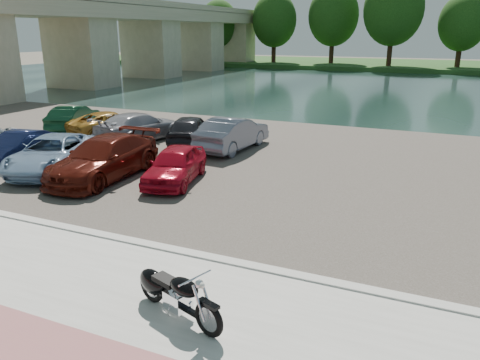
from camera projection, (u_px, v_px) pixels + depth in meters
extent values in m
plane|color=#595447|center=(145.00, 298.00, 9.69)|extent=(200.00, 200.00, 0.00)
cube|color=#AFAEA5|center=(114.00, 322.00, 8.80)|extent=(60.00, 6.00, 0.10)
cube|color=#AFAEA5|center=(192.00, 255.00, 11.42)|extent=(60.00, 0.30, 0.14)
cube|color=#3F3A33|center=(300.00, 165.00, 19.28)|extent=(60.00, 18.00, 0.04)
cube|color=#192E2B|center=(388.00, 90.00, 44.59)|extent=(120.00, 40.00, 0.00)
cube|color=#234819|center=(414.00, 65.00, 72.41)|extent=(120.00, 24.00, 0.60)
cube|color=tan|center=(139.00, 14.00, 53.15)|extent=(7.00, 56.00, 1.40)
cube|color=tan|center=(138.00, 5.00, 52.85)|extent=(7.00, 56.00, 0.70)
cube|color=tan|center=(81.00, 50.00, 45.52)|extent=(6.00, 4.00, 7.20)
cube|color=tan|center=(151.00, 46.00, 55.98)|extent=(6.00, 4.00, 7.20)
cube|color=tan|center=(199.00, 44.00, 66.45)|extent=(6.00, 4.00, 7.20)
cube|color=tan|center=(234.00, 42.00, 76.92)|extent=(6.00, 4.00, 7.20)
cylinder|color=#311C11|center=(219.00, 47.00, 76.69)|extent=(0.70, 0.70, 4.50)
ellipsoid|color=#16360E|center=(219.00, 24.00, 75.60)|extent=(6.30, 6.30, 7.56)
cylinder|color=#311C11|center=(274.00, 46.00, 74.40)|extent=(0.70, 0.70, 4.95)
ellipsoid|color=#16360E|center=(274.00, 20.00, 73.20)|extent=(6.93, 6.93, 8.32)
cylinder|color=#311C11|center=(332.00, 45.00, 72.10)|extent=(0.70, 0.70, 5.40)
ellipsoid|color=#16360E|center=(333.00, 15.00, 70.79)|extent=(7.56, 7.56, 9.07)
cylinder|color=#311C11|center=(390.00, 45.00, 66.13)|extent=(0.70, 0.70, 5.85)
ellipsoid|color=#16360E|center=(394.00, 10.00, 64.71)|extent=(8.19, 8.19, 9.83)
cylinder|color=#311C11|center=(459.00, 50.00, 64.10)|extent=(0.70, 0.70, 4.50)
ellipsoid|color=#16360E|center=(463.00, 23.00, 63.01)|extent=(6.30, 6.30, 7.56)
torus|color=black|center=(209.00, 319.00, 8.23)|extent=(0.68, 0.34, 0.68)
torus|color=black|center=(152.00, 286.00, 9.30)|extent=(0.68, 0.34, 0.68)
cylinder|color=#B2B2B7|center=(209.00, 319.00, 8.23)|extent=(0.45, 0.21, 0.46)
cylinder|color=#B2B2B7|center=(152.00, 286.00, 9.30)|extent=(0.45, 0.21, 0.46)
cylinder|color=silver|center=(199.00, 303.00, 8.16)|extent=(0.32, 0.15, 0.63)
cylinder|color=silver|center=(207.00, 299.00, 8.30)|extent=(0.32, 0.15, 0.63)
cylinder|color=silver|center=(195.00, 278.00, 8.24)|extent=(0.28, 0.72, 0.04)
sphere|color=silver|center=(199.00, 284.00, 8.20)|extent=(0.20, 0.20, 0.16)
sphere|color=silver|center=(202.00, 285.00, 8.15)|extent=(0.14, 0.14, 0.11)
cube|color=black|center=(209.00, 304.00, 8.14)|extent=(0.47, 0.28, 0.06)
cube|color=black|center=(179.00, 304.00, 8.79)|extent=(1.17, 0.49, 0.08)
cube|color=silver|center=(177.00, 300.00, 8.80)|extent=(0.53, 0.45, 0.34)
cylinder|color=silver|center=(180.00, 293.00, 8.67)|extent=(0.29, 0.25, 0.27)
cylinder|color=silver|center=(173.00, 289.00, 8.80)|extent=(0.29, 0.25, 0.27)
ellipsoid|color=black|center=(184.00, 287.00, 8.54)|extent=(0.76, 0.56, 0.32)
cube|color=black|center=(166.00, 280.00, 8.90)|extent=(0.61, 0.44, 0.10)
ellipsoid|color=black|center=(153.00, 282.00, 9.23)|extent=(0.80, 0.55, 0.50)
cube|color=black|center=(152.00, 284.00, 9.29)|extent=(0.44, 0.30, 0.30)
cylinder|color=silver|center=(173.00, 297.00, 9.14)|extent=(1.07, 0.44, 0.09)
cylinder|color=silver|center=(173.00, 293.00, 9.12)|extent=(1.07, 0.44, 0.09)
cylinder|color=#B2B2B7|center=(166.00, 312.00, 8.80)|extent=(0.07, 0.14, 0.22)
imported|color=#151D44|center=(18.00, 147.00, 19.63)|extent=(2.01, 3.95, 1.24)
imported|color=#84A1C0|center=(52.00, 154.00, 18.30)|extent=(3.72, 5.34, 1.35)
imported|color=#50130B|center=(104.00, 158.00, 17.34)|extent=(2.31, 5.29, 1.51)
imported|color=#A30A1D|center=(175.00, 165.00, 16.87)|extent=(2.34, 4.08, 1.31)
imported|color=#0E341D|center=(74.00, 118.00, 25.82)|extent=(2.69, 4.43, 1.38)
imported|color=#B7812A|center=(111.00, 123.00, 24.68)|extent=(3.50, 4.93, 1.25)
imported|color=#96959D|center=(139.00, 127.00, 23.32)|extent=(2.91, 5.20, 1.42)
imported|color=black|center=(190.00, 129.00, 22.80)|extent=(2.80, 4.41, 1.40)
imported|color=slate|center=(233.00, 133.00, 21.59)|extent=(1.95, 4.69, 1.51)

